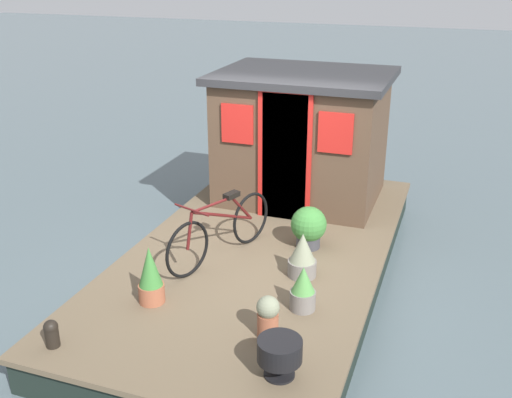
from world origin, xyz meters
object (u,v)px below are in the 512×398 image
object	(u,v)px
houseboat_cabin	(302,136)
potted_plant_fern	(302,256)
mooring_bollard	(52,333)
potted_plant_geranium	(150,276)
potted_plant_thyme	(309,227)
potted_plant_sage	(268,316)
bicycle	(221,230)
potted_plant_basil	(303,289)
charcoal_grill	(280,351)

from	to	relation	value
houseboat_cabin	potted_plant_fern	size ratio (longest dim) A/B	4.68
potted_plant_fern	mooring_bollard	world-z (taller)	potted_plant_fern
potted_plant_geranium	potted_plant_thyme	xyz separation A→B (m)	(1.74, -1.18, -0.02)
potted_plant_geranium	potted_plant_thyme	distance (m)	2.10
houseboat_cabin	potted_plant_sage	distance (m)	3.62
potted_plant_geranium	bicycle	bearing A→B (deg)	-14.99
potted_plant_sage	houseboat_cabin	bearing A→B (deg)	10.78
potted_plant_basil	potted_plant_thyme	distance (m)	1.39
charcoal_grill	mooring_bollard	distance (m)	2.08
potted_plant_sage	potted_plant_basil	size ratio (longest dim) A/B	0.89
bicycle	potted_plant_basil	size ratio (longest dim) A/B	3.50
houseboat_cabin	potted_plant_thyme	xyz separation A→B (m)	(-1.57, -0.54, -0.65)
potted_plant_fern	potted_plant_thyme	bearing A→B (deg)	9.55
houseboat_cabin	potted_plant_fern	bearing A→B (deg)	-163.93
houseboat_cabin	bicycle	bearing A→B (deg)	171.09
potted_plant_basil	potted_plant_thyme	world-z (taller)	potted_plant_thyme
potted_plant_fern	mooring_bollard	distance (m)	2.68
houseboat_cabin	potted_plant_sage	bearing A→B (deg)	-169.22
houseboat_cabin	potted_plant_basil	xyz separation A→B (m)	(-2.93, -0.84, -0.70)
potted_plant_geranium	mooring_bollard	bearing A→B (deg)	153.89
potted_plant_geranium	charcoal_grill	world-z (taller)	potted_plant_geranium
potted_plant_sage	mooring_bollard	world-z (taller)	potted_plant_sage
bicycle	potted_plant_fern	distance (m)	1.01
houseboat_cabin	charcoal_grill	world-z (taller)	houseboat_cabin
potted_plant_sage	charcoal_grill	bearing A→B (deg)	-151.58
potted_plant_sage	charcoal_grill	xyz separation A→B (m)	(-0.50, -0.27, 0.02)
potted_plant_basil	potted_plant_thyme	size ratio (longest dim) A/B	0.91
houseboat_cabin	potted_plant_fern	world-z (taller)	houseboat_cabin
potted_plant_geranium	potted_plant_fern	xyz separation A→B (m)	(1.04, -1.30, -0.05)
bicycle	potted_plant_fern	size ratio (longest dim) A/B	3.24
potted_plant_sage	potted_plant_basil	xyz separation A→B (m)	(0.56, -0.18, 0.01)
houseboat_cabin	potted_plant_basil	distance (m)	3.12
houseboat_cabin	potted_plant_thyme	world-z (taller)	houseboat_cabin
bicycle	charcoal_grill	size ratio (longest dim) A/B	4.31
potted_plant_thyme	charcoal_grill	distance (m)	2.45
potted_plant_sage	potted_plant_geranium	size ratio (longest dim) A/B	0.68
bicycle	potted_plant_thyme	world-z (taller)	bicycle
potted_plant_thyme	houseboat_cabin	bearing A→B (deg)	18.88
potted_plant_sage	potted_plant_fern	xyz separation A→B (m)	(1.21, 0.01, 0.02)
potted_plant_basil	mooring_bollard	size ratio (longest dim) A/B	1.75
potted_plant_thyme	potted_plant_basil	bearing A→B (deg)	-167.29
potted_plant_geranium	potted_plant_basil	distance (m)	1.54
bicycle	mooring_bollard	xyz separation A→B (m)	(-2.10, 0.78, -0.22)
potted_plant_sage	charcoal_grill	size ratio (longest dim) A/B	1.10
potted_plant_basil	potted_plant_sage	bearing A→B (deg)	162.19
potted_plant_geranium	charcoal_grill	xyz separation A→B (m)	(-0.67, -1.58, -0.05)
houseboat_cabin	potted_plant_thyme	size ratio (longest dim) A/B	4.61
houseboat_cabin	mooring_bollard	world-z (taller)	houseboat_cabin
bicycle	potted_plant_geranium	world-z (taller)	bicycle
mooring_bollard	potted_plant_fern	bearing A→B (deg)	-41.46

